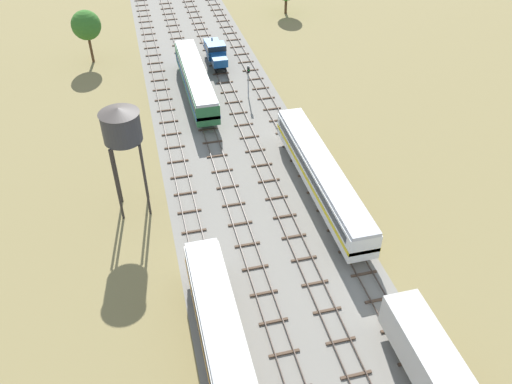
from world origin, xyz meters
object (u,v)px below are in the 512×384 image
at_px(passenger_coach_centre_mid, 321,174).
at_px(shunter_loco_centre_left_far, 216,52).
at_px(passenger_coach_far_left_near, 229,365).
at_px(signal_post_nearest, 248,78).
at_px(water_tower, 121,127).
at_px(diesel_railcar_left_midfar, 195,79).

height_order(passenger_coach_centre_mid, shunter_loco_centre_left_far, passenger_coach_centre_mid).
relative_size(passenger_coach_far_left_near, signal_post_nearest, 4.74).
height_order(water_tower, signal_post_nearest, water_tower).
height_order(passenger_coach_centre_mid, diesel_railcar_left_midfar, same).
bearing_deg(passenger_coach_far_left_near, diesel_railcar_left_midfar, 84.08).
bearing_deg(diesel_railcar_left_midfar, shunter_loco_centre_left_far, 64.82).
relative_size(shunter_loco_centre_left_far, water_tower, 0.74).
bearing_deg(shunter_loco_centre_left_far, passenger_coach_centre_mid, -82.44).
bearing_deg(passenger_coach_centre_mid, water_tower, 172.26).
relative_size(diesel_railcar_left_midfar, shunter_loco_centre_left_far, 2.42).
height_order(passenger_coach_far_left_near, shunter_loco_centre_left_far, passenger_coach_far_left_near).
bearing_deg(shunter_loco_centre_left_far, signal_post_nearest, -79.07).
bearing_deg(water_tower, diesel_railcar_left_midfar, 66.25).
bearing_deg(passenger_coach_far_left_near, signal_post_nearest, 74.76).
distance_m(diesel_railcar_left_midfar, water_tower, 24.87).
bearing_deg(signal_post_nearest, water_tower, -129.65).
relative_size(shunter_loco_centre_left_far, signal_post_nearest, 1.82).
distance_m(passenger_coach_centre_mid, diesel_railcar_left_midfar, 26.03).
relative_size(passenger_coach_centre_mid, water_tower, 1.94).
xyz_separation_m(passenger_coach_centre_mid, shunter_loco_centre_left_far, (-4.52, 34.02, -0.60)).
bearing_deg(diesel_railcar_left_midfar, passenger_coach_far_left_near, -95.92).
relative_size(diesel_railcar_left_midfar, signal_post_nearest, 4.42).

